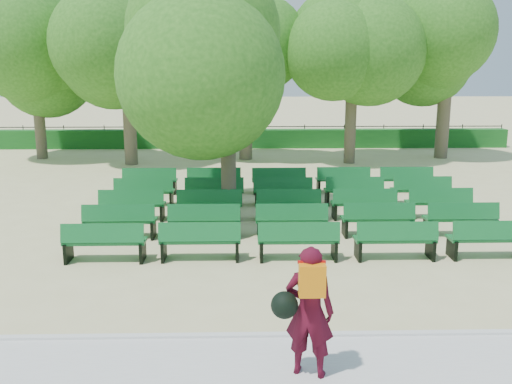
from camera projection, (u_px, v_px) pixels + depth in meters
ground at (248, 225)px, 14.65m from camera, size 120.00×120.00×0.00m
paving at (254, 379)px, 7.42m from camera, size 30.00×2.20×0.06m
curb at (252, 337)px, 8.54m from camera, size 30.00×0.12×0.10m
hedge at (245, 139)px, 28.21m from camera, size 26.00×0.70×0.90m
fence at (245, 147)px, 28.70m from camera, size 26.00×0.10×1.02m
tree_line at (245, 161)px, 24.40m from camera, size 21.80×6.80×7.04m
bench_array at (287, 216)px, 15.22m from camera, size 1.71×0.56×1.07m
tree_among at (227, 64)px, 14.34m from camera, size 4.60×4.60×6.14m
person at (308, 310)px, 7.30m from camera, size 0.87×0.60×1.75m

